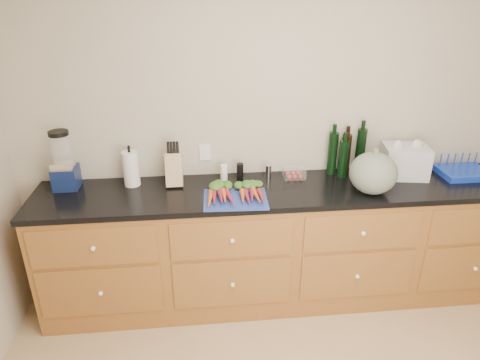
{
  "coord_description": "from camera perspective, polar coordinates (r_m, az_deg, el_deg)",
  "views": [
    {
      "loc": [
        -0.65,
        -1.43,
        2.25
      ],
      "look_at": [
        -0.38,
        1.2,
        1.06
      ],
      "focal_mm": 32.0,
      "sensor_mm": 36.0,
      "label": 1
    }
  ],
  "objects": [
    {
      "name": "canister_chrome",
      "position": [
        3.21,
        3.82,
        1.12
      ],
      "size": [
        0.05,
        0.05,
        0.1
      ],
      "primitive_type": "cylinder",
      "color": "silver",
      "rests_on": "countertop"
    },
    {
      "name": "squash",
      "position": [
        3.08,
        17.34,
        0.89
      ],
      "size": [
        0.33,
        0.33,
        0.29
      ],
      "primitive_type": "ellipsoid",
      "color": "#536252",
      "rests_on": "countertop"
    },
    {
      "name": "knife_block",
      "position": [
        3.11,
        -8.78,
        1.44
      ],
      "size": [
        0.12,
        0.12,
        0.24
      ],
      "primitive_type": "cube",
      "color": "tan",
      "rests_on": "countertop"
    },
    {
      "name": "paper_towel",
      "position": [
        3.16,
        -14.33,
        1.47
      ],
      "size": [
        0.11,
        0.11,
        0.25
      ],
      "primitive_type": "cylinder",
      "color": "white",
      "rests_on": "countertop"
    },
    {
      "name": "grinder_salt",
      "position": [
        3.17,
        -2.15,
        1.01
      ],
      "size": [
        0.05,
        0.05,
        0.12
      ],
      "primitive_type": "cylinder",
      "color": "white",
      "rests_on": "countertop"
    },
    {
      "name": "tomato_box",
      "position": [
        3.25,
        7.22,
        0.94
      ],
      "size": [
        0.16,
        0.13,
        0.07
      ],
      "primitive_type": "cube",
      "color": "white",
      "rests_on": "countertop"
    },
    {
      "name": "bottles",
      "position": [
        3.35,
        13.92,
        3.38
      ],
      "size": [
        0.29,
        0.15,
        0.35
      ],
      "color": "black",
      "rests_on": "countertop"
    },
    {
      "name": "blender_appliance",
      "position": [
        3.24,
        -22.45,
        2.02
      ],
      "size": [
        0.17,
        0.17,
        0.42
      ],
      "color": "#0F1C48",
      "rests_on": "countertop"
    },
    {
      "name": "cutting_board",
      "position": [
        2.89,
        -0.62,
        -2.58
      ],
      "size": [
        0.44,
        0.34,
        0.01
      ],
      "primitive_type": "cube",
      "rotation": [
        0.0,
        0.0,
        -0.04
      ],
      "color": "navy",
      "rests_on": "countertop"
    },
    {
      "name": "wall_back",
      "position": [
        3.26,
        5.83,
        7.19
      ],
      "size": [
        4.1,
        0.05,
        2.6
      ],
      "primitive_type": "cube",
      "color": "#BAB09A",
      "rests_on": "ground"
    },
    {
      "name": "carrots",
      "position": [
        2.92,
        -0.71,
        -1.64
      ],
      "size": [
        0.41,
        0.3,
        0.06
      ],
      "color": "#DA5A19",
      "rests_on": "cutting_board"
    },
    {
      "name": "cabinets",
      "position": [
        3.33,
        6.33,
        -8.63
      ],
      "size": [
        3.6,
        0.64,
        0.9
      ],
      "color": "brown",
      "rests_on": "ground"
    },
    {
      "name": "countertop",
      "position": [
        3.11,
        6.71,
        -1.3
      ],
      "size": [
        3.64,
        0.62,
        0.04
      ],
      "primitive_type": "cube",
      "color": "black",
      "rests_on": "cabinets"
    },
    {
      "name": "grinder_pepper",
      "position": [
        3.18,
        0.01,
        1.15
      ],
      "size": [
        0.05,
        0.05,
        0.13
      ],
      "primitive_type": "cylinder",
      "color": "black",
      "rests_on": "countertop"
    },
    {
      "name": "grocery_bag",
      "position": [
        3.45,
        21.09,
        2.36
      ],
      "size": [
        0.36,
        0.31,
        0.24
      ],
      "primitive_type": null,
      "rotation": [
        0.0,
        0.0,
        -0.18
      ],
      "color": "silver",
      "rests_on": "countertop"
    },
    {
      "name": "dish_rack",
      "position": [
        3.68,
        27.63,
        1.11
      ],
      "size": [
        0.36,
        0.29,
        0.14
      ],
      "color": "#1334AA",
      "rests_on": "countertop"
    }
  ]
}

